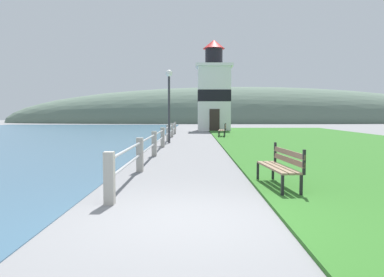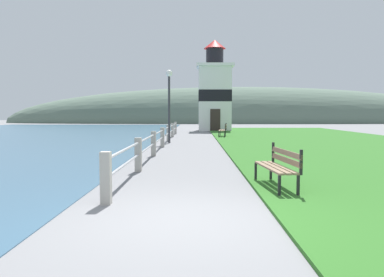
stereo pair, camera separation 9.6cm
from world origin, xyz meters
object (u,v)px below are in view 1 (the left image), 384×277
object	(u,v)px
park_bench_near	(281,164)
lamp_post	(169,93)
lighthouse	(214,93)
park_bench_midway	(223,129)

from	to	relation	value
park_bench_near	lamp_post	bearing A→B (deg)	-80.66
lighthouse	lamp_post	distance (m)	14.96
park_bench_near	lamp_post	distance (m)	12.95
park_bench_midway	lighthouse	xyz separation A→B (m)	(-0.15, 9.62, 2.99)
park_bench_midway	lighthouse	size ratio (longest dim) A/B	0.21
park_bench_midway	lamp_post	bearing A→B (deg)	62.86
lighthouse	park_bench_near	bearing A→B (deg)	-89.84
park_bench_near	lighthouse	size ratio (longest dim) A/B	0.22
lighthouse	lamp_post	xyz separation A→B (m)	(-3.18, -14.59, -0.79)
park_bench_near	lamp_post	size ratio (longest dim) A/B	0.47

